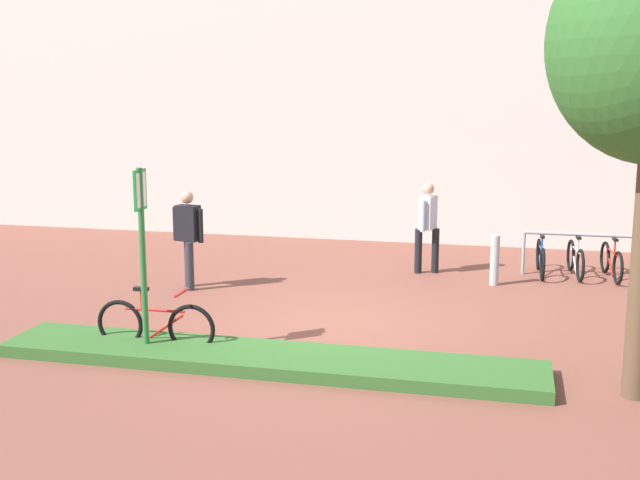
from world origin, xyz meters
TOP-DOWN VIEW (x-y plane):
  - ground_plane at (0.00, 0.00)m, footprint 60.00×60.00m
  - building_facade at (0.00, 7.35)m, footprint 28.00×1.20m
  - planter_strip at (-0.42, -1.91)m, footprint 7.00×1.10m
  - parking_sign_post at (-2.06, -1.91)m, footprint 0.08×0.36m
  - bike_at_sign at (-2.03, -1.69)m, footprint 1.68×0.42m
  - bike_rack_cluster at (4.34, 4.13)m, footprint 3.21×1.59m
  - bollard_steel at (2.26, 3.09)m, footprint 0.16×0.16m
  - person_casual_tan at (0.99, 3.78)m, footprint 0.45×0.59m
  - person_suited_navy at (-2.93, 1.59)m, footprint 0.60×0.39m

SIDE VIEW (x-z plane):
  - ground_plane at x=0.00m, z-range 0.00..0.00m
  - planter_strip at x=-0.42m, z-range 0.00..0.16m
  - bike_rack_cluster at x=4.34m, z-range -0.07..0.76m
  - bike_at_sign at x=-2.03m, z-range -0.08..0.78m
  - bollard_steel at x=2.26m, z-range 0.00..0.90m
  - person_casual_tan at x=0.99m, z-range 0.12..1.84m
  - person_suited_navy at x=-2.93m, z-range 0.12..1.84m
  - parking_sign_post at x=-2.06m, z-range 0.38..2.84m
  - building_facade at x=0.00m, z-range 0.00..10.00m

